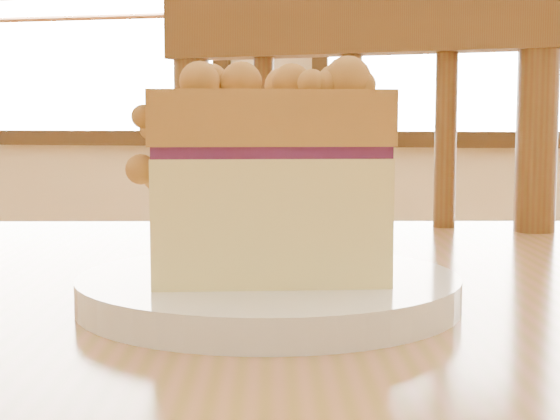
# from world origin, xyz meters

# --- Properties ---
(cafe_chair_main) EXTENTS (0.52, 0.52, 1.00)m
(cafe_chair_main) POSITION_xyz_m (0.12, 0.69, 0.50)
(cafe_chair_main) COLOR brown
(cafe_chair_main) RESTS_ON ground
(plate) EXTENTS (0.22, 0.22, 0.02)m
(plate) POSITION_xyz_m (0.10, 0.13, 0.76)
(plate) COLOR white
(plate) RESTS_ON cafe_table_main
(cake_slice) EXTENTS (0.15, 0.13, 0.12)m
(cake_slice) POSITION_xyz_m (0.10, 0.13, 0.82)
(cake_slice) COLOR #FFF290
(cake_slice) RESTS_ON plate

